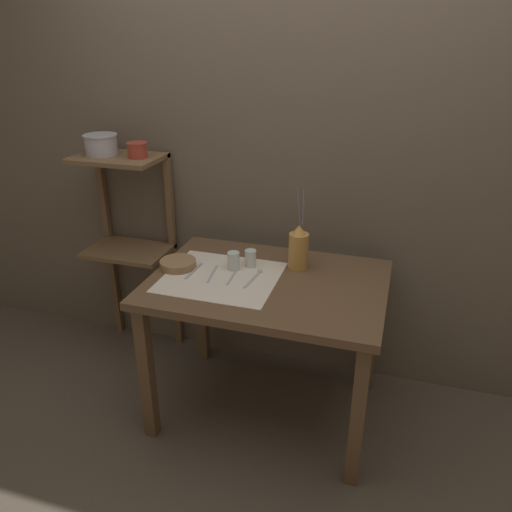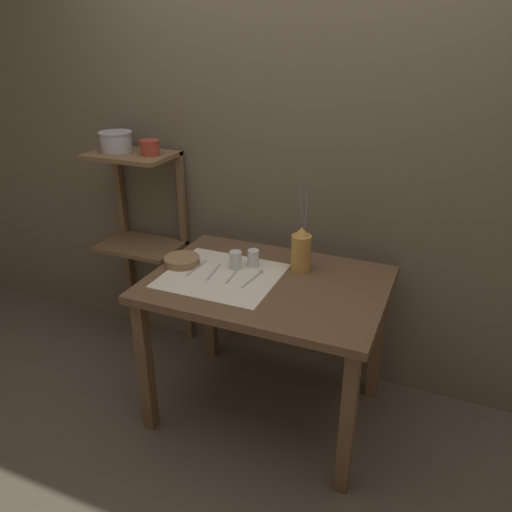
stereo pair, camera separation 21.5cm
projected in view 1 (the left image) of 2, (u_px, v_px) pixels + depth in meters
The scene contains 15 objects.
ground_plane at pixel (266, 408), 2.72m from camera, with size 12.00×12.00×0.00m, color brown.
stone_wall_back at pixel (294, 170), 2.67m from camera, with size 7.00×0.06×2.40m.
wooden_table at pixel (267, 300), 2.44m from camera, with size 1.13×0.81×0.79m.
wooden_shelf_unit at pixel (129, 221), 2.92m from camera, with size 0.48×0.32×1.26m.
linen_cloth at pixel (221, 277), 2.42m from camera, with size 0.55×0.49×0.00m.
pitcher_with_flowers at pixel (298, 248), 2.48m from camera, with size 0.10×0.10×0.43m.
wooden_bowl at pixel (178, 264), 2.51m from camera, with size 0.18×0.18×0.04m.
glass_tumbler_near at pixel (234, 261), 2.48m from camera, with size 0.06×0.06×0.09m.
glass_tumbler_far at pixel (251, 258), 2.52m from camera, with size 0.06×0.06×0.09m.
fork_inner at pixel (194, 271), 2.48m from camera, with size 0.02×0.18×0.00m.
knife_center at pixel (212, 274), 2.45m from camera, with size 0.04×0.18×0.00m.
fork_outer at pixel (233, 276), 2.43m from camera, with size 0.02×0.18×0.00m.
spoon_inner at pixel (257, 275), 2.44m from camera, with size 0.04×0.19×0.02m.
metal_pot_large at pixel (101, 144), 2.72m from camera, with size 0.18×0.18×0.11m.
metal_pot_small at pixel (137, 149), 2.67m from camera, with size 0.11×0.11×0.08m.
Camera 1 is at (0.57, -2.05, 1.89)m, focal length 35.00 mm.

